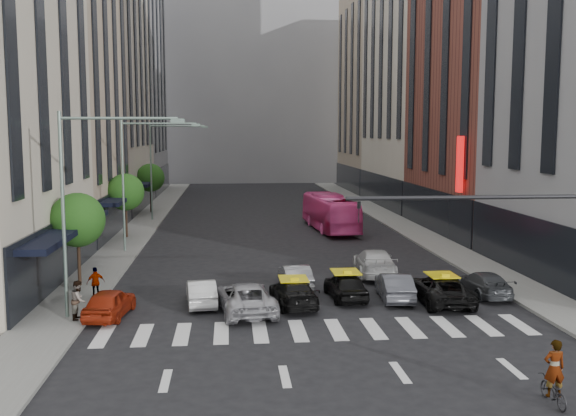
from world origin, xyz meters
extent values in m
plane|color=black|center=(0.00, 0.00, 0.00)|extent=(160.00, 160.00, 0.00)
cube|color=slate|center=(-11.50, 30.00, 0.07)|extent=(3.00, 96.00, 0.15)
cube|color=slate|center=(11.50, 30.00, 0.07)|extent=(3.00, 96.00, 0.15)
cube|color=tan|center=(-17.00, 28.00, 12.00)|extent=(8.00, 16.00, 24.00)
cube|color=beige|center=(-17.00, 46.00, 18.00)|extent=(8.00, 20.00, 36.00)
cube|color=gray|center=(-17.00, 65.00, 15.00)|extent=(8.00, 18.00, 30.00)
cube|color=brown|center=(17.00, 27.00, 13.00)|extent=(8.00, 18.00, 26.00)
cube|color=beige|center=(17.00, 46.00, 20.00)|extent=(8.00, 20.00, 40.00)
cube|color=tan|center=(17.00, 65.00, 14.00)|extent=(8.00, 18.00, 28.00)
cube|color=gray|center=(0.00, 85.00, 18.00)|extent=(30.00, 10.00, 36.00)
cylinder|color=black|center=(-11.80, 10.00, 1.72)|extent=(0.18, 0.18, 3.15)
sphere|color=#1A4714|center=(-11.80, 10.00, 3.66)|extent=(2.88, 2.88, 2.88)
cylinder|color=black|center=(-11.80, 26.00, 1.72)|extent=(0.18, 0.18, 3.15)
sphere|color=#1A4714|center=(-11.80, 26.00, 3.66)|extent=(2.88, 2.88, 2.88)
cylinder|color=black|center=(-11.80, 42.00, 1.72)|extent=(0.18, 0.18, 3.15)
sphere|color=#1A4714|center=(-11.80, 42.00, 3.66)|extent=(2.88, 2.88, 2.88)
cylinder|color=gray|center=(-11.00, 4.00, 4.65)|extent=(0.16, 0.16, 9.00)
cylinder|color=gray|center=(-8.50, 4.00, 8.85)|extent=(5.00, 0.12, 0.12)
cube|color=gray|center=(-6.00, 4.00, 8.75)|extent=(0.60, 0.25, 0.18)
cylinder|color=gray|center=(-11.00, 20.00, 4.65)|extent=(0.16, 0.16, 9.00)
cylinder|color=gray|center=(-8.50, 20.00, 8.85)|extent=(5.00, 0.12, 0.12)
cube|color=gray|center=(-6.00, 20.00, 8.75)|extent=(0.60, 0.25, 0.18)
cylinder|color=gray|center=(-11.00, 36.00, 4.65)|extent=(0.16, 0.16, 9.00)
cylinder|color=gray|center=(-8.50, 36.00, 8.85)|extent=(5.00, 0.12, 0.12)
cube|color=gray|center=(-6.00, 36.00, 8.75)|extent=(0.60, 0.25, 0.18)
cylinder|color=black|center=(5.50, -1.00, 5.80)|extent=(10.00, 0.16, 0.16)
imported|color=black|center=(1.00, -1.00, 5.30)|extent=(0.13, 0.16, 0.80)
cube|color=red|center=(12.60, 20.00, 6.00)|extent=(0.30, 0.70, 4.00)
imported|color=#99240D|center=(-9.20, 4.24, 0.66)|extent=(2.07, 4.06, 1.33)
imported|color=silver|center=(-5.20, 5.96, 0.62)|extent=(1.71, 3.89, 1.24)
imported|color=#A8A8AE|center=(-3.12, 4.46, 0.70)|extent=(3.00, 5.34, 1.41)
imported|color=black|center=(-0.80, 5.42, 0.64)|extent=(2.25, 4.60, 1.29)
imported|color=black|center=(1.90, 6.39, 0.68)|extent=(1.85, 4.08, 1.36)
imported|color=#44454C|center=(4.30, 6.07, 0.67)|extent=(1.76, 4.19, 1.35)
imported|color=black|center=(6.40, 5.23, 0.68)|extent=(2.43, 4.99, 1.37)
imported|color=#36393D|center=(9.00, 6.42, 0.61)|extent=(1.84, 4.28, 1.23)
imported|color=gray|center=(-0.38, 8.72, 0.66)|extent=(1.59, 4.07, 1.32)
imported|color=beige|center=(4.54, 11.51, 0.76)|extent=(2.61, 5.43, 1.52)
imported|color=#F5489B|center=(4.68, 28.80, 1.51)|extent=(3.46, 11.01, 3.02)
imported|color=black|center=(5.94, -6.49, 0.43)|extent=(0.60, 1.63, 0.85)
imported|color=gray|center=(5.94, -6.49, 1.75)|extent=(0.66, 0.44, 1.79)
imported|color=gray|center=(-10.40, 3.58, 1.00)|extent=(0.66, 0.84, 1.70)
imported|color=gray|center=(-10.40, 7.23, 0.91)|extent=(0.97, 0.74, 1.53)
camera|label=1|loc=(-3.83, -24.36, 8.24)|focal=40.00mm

